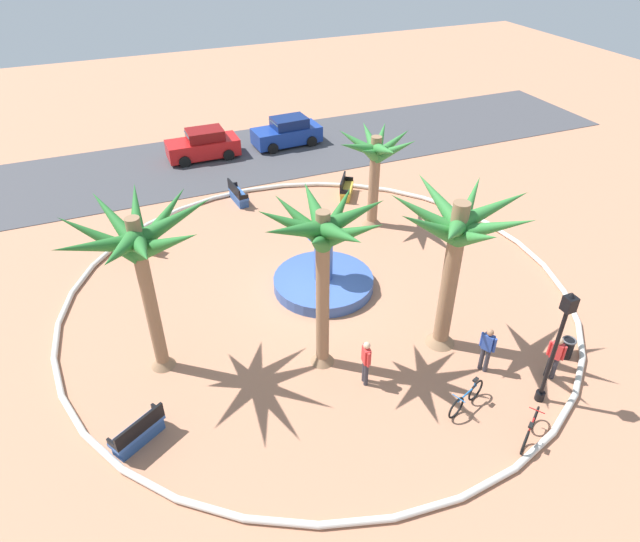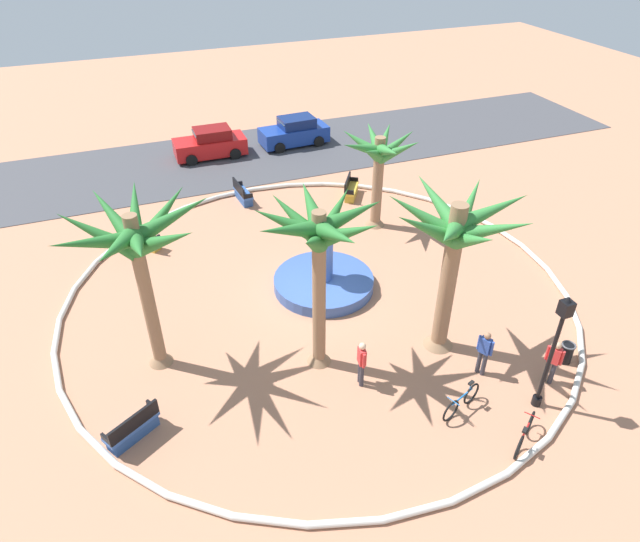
{
  "view_description": "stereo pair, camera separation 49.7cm",
  "coord_description": "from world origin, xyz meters",
  "px_view_note": "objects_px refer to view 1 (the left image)",
  "views": [
    {
      "loc": [
        -6.5,
        -15.69,
        12.86
      ],
      "look_at": [
        0.11,
        0.11,
        1.0
      ],
      "focal_mm": 31.33,
      "sensor_mm": 36.0,
      "label": 1
    },
    {
      "loc": [
        -6.04,
        -15.88,
        12.86
      ],
      "look_at": [
        0.11,
        0.11,
        1.0
      ],
      "focal_mm": 31.33,
      "sensor_mm": 36.0,
      "label": 2
    }
  ],
  "objects_px": {
    "person_pedestrian_stroll": "(366,361)",
    "parked_car_second": "(287,133)",
    "palm_tree_far_side": "(138,247)",
    "bench_east": "(138,433)",
    "palm_tree_near_fountain": "(322,241)",
    "bench_southeast": "(346,190)",
    "bench_north": "(238,196)",
    "parked_car_leftmost": "(203,145)",
    "bicycle_by_lamppost": "(466,398)",
    "bicycle_red_frame": "(530,430)",
    "trash_bin": "(567,347)",
    "fountain": "(323,280)",
    "bench_west": "(139,243)",
    "person_cyclist_helmet": "(555,356)",
    "lamppost": "(558,341)",
    "person_cyclist_photo": "(487,348)",
    "palm_tree_mid_plaza": "(456,239)",
    "palm_tree_by_curb": "(375,156)"
  },
  "relations": [
    {
      "from": "palm_tree_near_fountain",
      "to": "bench_southeast",
      "type": "distance_m",
      "value": 12.63
    },
    {
      "from": "palm_tree_near_fountain",
      "to": "palm_tree_far_side",
      "type": "xyz_separation_m",
      "value": [
        -4.82,
        1.81,
        -0.06
      ]
    },
    {
      "from": "person_pedestrian_stroll",
      "to": "parked_car_second",
      "type": "height_order",
      "value": "same"
    },
    {
      "from": "palm_tree_near_fountain",
      "to": "palm_tree_mid_plaza",
      "type": "height_order",
      "value": "palm_tree_near_fountain"
    },
    {
      "from": "palm_tree_near_fountain",
      "to": "palm_tree_by_curb",
      "type": "distance_m",
      "value": 9.41
    },
    {
      "from": "palm_tree_by_curb",
      "to": "palm_tree_mid_plaza",
      "type": "bearing_deg",
      "value": -100.78
    },
    {
      "from": "bench_north",
      "to": "bicycle_red_frame",
      "type": "height_order",
      "value": "bench_north"
    },
    {
      "from": "lamppost",
      "to": "trash_bin",
      "type": "relative_size",
      "value": 5.55
    },
    {
      "from": "bench_north",
      "to": "bench_southeast",
      "type": "relative_size",
      "value": 1.01
    },
    {
      "from": "bench_east",
      "to": "bicycle_red_frame",
      "type": "bearing_deg",
      "value": -22.17
    },
    {
      "from": "bicycle_by_lamppost",
      "to": "person_cyclist_photo",
      "type": "height_order",
      "value": "person_cyclist_photo"
    },
    {
      "from": "lamppost",
      "to": "person_cyclist_helmet",
      "type": "relative_size",
      "value": 2.5
    },
    {
      "from": "bench_east",
      "to": "parked_car_leftmost",
      "type": "distance_m",
      "value": 19.89
    },
    {
      "from": "fountain",
      "to": "palm_tree_near_fountain",
      "type": "height_order",
      "value": "palm_tree_near_fountain"
    },
    {
      "from": "person_cyclist_helmet",
      "to": "parked_car_second",
      "type": "xyz_separation_m",
      "value": [
        -1.08,
        21.32,
        -0.13
      ]
    },
    {
      "from": "lamppost",
      "to": "parked_car_second",
      "type": "relative_size",
      "value": 0.99
    },
    {
      "from": "bicycle_by_lamppost",
      "to": "person_pedestrian_stroll",
      "type": "bearing_deg",
      "value": 138.1
    },
    {
      "from": "palm_tree_near_fountain",
      "to": "trash_bin",
      "type": "xyz_separation_m",
      "value": [
        7.52,
        -2.9,
        -4.24
      ]
    },
    {
      "from": "palm_tree_near_fountain",
      "to": "trash_bin",
      "type": "distance_m",
      "value": 9.11
    },
    {
      "from": "bicycle_red_frame",
      "to": "palm_tree_near_fountain",
      "type": "bearing_deg",
      "value": 129.01
    },
    {
      "from": "palm_tree_near_fountain",
      "to": "lamppost",
      "type": "distance_m",
      "value": 7.17
    },
    {
      "from": "bench_east",
      "to": "bench_north",
      "type": "bearing_deg",
      "value": 63.21
    },
    {
      "from": "bicycle_by_lamppost",
      "to": "bench_west",
      "type": "bearing_deg",
      "value": 121.32
    },
    {
      "from": "fountain",
      "to": "lamppost",
      "type": "distance_m",
      "value": 8.94
    },
    {
      "from": "bench_north",
      "to": "bicycle_red_frame",
      "type": "bearing_deg",
      "value": -78.08
    },
    {
      "from": "person_pedestrian_stroll",
      "to": "bench_southeast",
      "type": "bearing_deg",
      "value": 67.74
    },
    {
      "from": "bench_east",
      "to": "bench_southeast",
      "type": "bearing_deg",
      "value": 44.4
    },
    {
      "from": "person_cyclist_photo",
      "to": "parked_car_leftmost",
      "type": "bearing_deg",
      "value": 102.18
    },
    {
      "from": "parked_car_leftmost",
      "to": "fountain",
      "type": "bearing_deg",
      "value": -84.38
    },
    {
      "from": "palm_tree_far_side",
      "to": "bicycle_red_frame",
      "type": "xyz_separation_m",
      "value": [
        8.97,
        -6.93,
        -4.18
      ]
    },
    {
      "from": "bench_west",
      "to": "parked_car_leftmost",
      "type": "height_order",
      "value": "parked_car_leftmost"
    },
    {
      "from": "bench_west",
      "to": "parked_car_second",
      "type": "distance_m",
      "value": 13.12
    },
    {
      "from": "bench_southeast",
      "to": "person_pedestrian_stroll",
      "type": "height_order",
      "value": "person_pedestrian_stroll"
    },
    {
      "from": "palm_tree_mid_plaza",
      "to": "person_cyclist_helmet",
      "type": "distance_m",
      "value": 4.82
    },
    {
      "from": "bicycle_by_lamppost",
      "to": "person_pedestrian_stroll",
      "type": "distance_m",
      "value": 3.15
    },
    {
      "from": "parked_car_second",
      "to": "bicycle_red_frame",
      "type": "bearing_deg",
      "value": -92.87
    },
    {
      "from": "bench_east",
      "to": "palm_tree_near_fountain",
      "type": "bearing_deg",
      "value": 9.56
    },
    {
      "from": "bench_north",
      "to": "person_cyclist_helmet",
      "type": "distance_m",
      "value": 16.4
    },
    {
      "from": "person_pedestrian_stroll",
      "to": "bicycle_red_frame",
      "type": "bearing_deg",
      "value": -48.68
    },
    {
      "from": "palm_tree_far_side",
      "to": "bench_east",
      "type": "distance_m",
      "value": 5.19
    },
    {
      "from": "fountain",
      "to": "parked_car_leftmost",
      "type": "relative_size",
      "value": 0.96
    },
    {
      "from": "palm_tree_near_fountain",
      "to": "person_cyclist_photo",
      "type": "distance_m",
      "value": 6.36
    },
    {
      "from": "palm_tree_mid_plaza",
      "to": "person_cyclist_photo",
      "type": "height_order",
      "value": "palm_tree_mid_plaza"
    },
    {
      "from": "palm_tree_by_curb",
      "to": "bench_east",
      "type": "height_order",
      "value": "palm_tree_by_curb"
    },
    {
      "from": "fountain",
      "to": "parked_car_leftmost",
      "type": "distance_m",
      "value": 14.21
    },
    {
      "from": "palm_tree_near_fountain",
      "to": "bench_west",
      "type": "height_order",
      "value": "palm_tree_near_fountain"
    },
    {
      "from": "bench_west",
      "to": "parked_car_second",
      "type": "relative_size",
      "value": 0.36
    },
    {
      "from": "person_cyclist_helmet",
      "to": "parked_car_second",
      "type": "distance_m",
      "value": 21.35
    },
    {
      "from": "bench_north",
      "to": "trash_bin",
      "type": "relative_size",
      "value": 2.24
    },
    {
      "from": "person_cyclist_helmet",
      "to": "palm_tree_near_fountain",
      "type": "bearing_deg",
      "value": 151.74
    }
  ]
}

